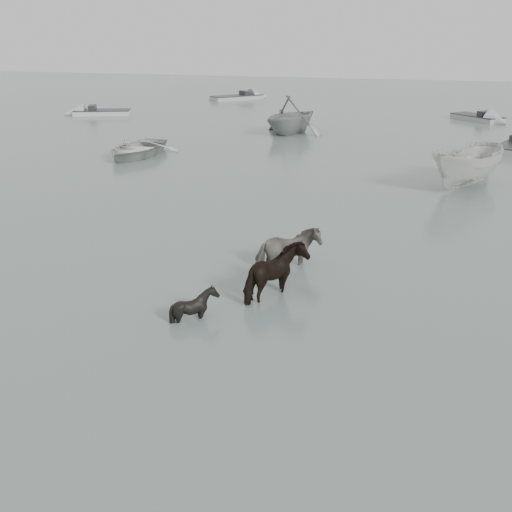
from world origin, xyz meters
name	(u,v)px	position (x,y,z in m)	size (l,w,h in m)	color
ground	(234,300)	(0.00, 0.00, 0.00)	(140.00, 140.00, 0.00)	#576760
pony_pinto	(288,241)	(0.80, 2.69, 0.77)	(0.83, 1.83, 1.54)	black
pony_dark	(278,268)	(1.01, 0.45, 0.80)	(1.58, 1.35, 1.59)	black
pony_black	(194,297)	(-0.60, -1.25, 0.55)	(0.89, 1.00, 1.10)	black
rowboat_lead	(136,146)	(-10.34, 16.56, 0.50)	(3.46, 4.84, 1.00)	beige
rowboat_trail	(291,113)	(-3.97, 25.81, 1.25)	(4.11, 4.76, 2.51)	gray
boat_small	(468,164)	(6.15, 14.00, 0.96)	(1.87, 4.98, 1.92)	beige
skiff_outer	(102,110)	(-19.65, 30.65, 0.38)	(5.81, 1.60, 0.75)	beige
skiff_mid	(478,115)	(7.79, 34.83, 0.38)	(5.28, 1.60, 0.75)	#979997
skiff_far	(237,95)	(-12.67, 43.21, 0.38)	(6.67, 1.60, 0.75)	#A7A9A6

